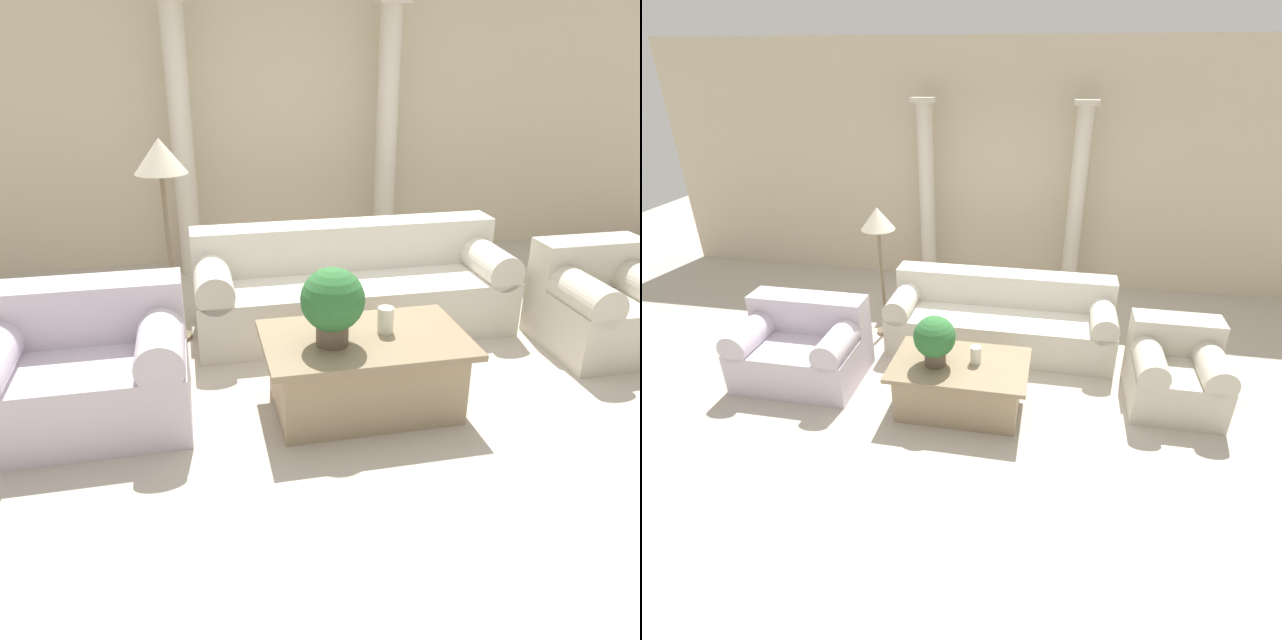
# 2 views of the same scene
# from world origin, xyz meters

# --- Properties ---
(ground_plane) EXTENTS (16.00, 16.00, 0.00)m
(ground_plane) POSITION_xyz_m (0.00, 0.00, 0.00)
(ground_plane) COLOR #BCB2A3
(wall_back) EXTENTS (10.00, 0.06, 3.20)m
(wall_back) POSITION_xyz_m (0.00, 2.68, 1.60)
(wall_back) COLOR beige
(wall_back) RESTS_ON ground_plane
(sofa_long) EXTENTS (2.47, 0.87, 0.80)m
(sofa_long) POSITION_xyz_m (0.21, 0.71, 0.33)
(sofa_long) COLOR beige
(sofa_long) RESTS_ON ground_plane
(loveseat) EXTENTS (1.21, 0.87, 0.80)m
(loveseat) POSITION_xyz_m (-1.70, -0.29, 0.35)
(loveseat) COLOR silver
(loveseat) RESTS_ON ground_plane
(coffee_table) EXTENTS (1.25, 0.78, 0.49)m
(coffee_table) POSITION_xyz_m (-0.03, -0.52, 0.25)
(coffee_table) COLOR #998466
(coffee_table) RESTS_ON ground_plane
(potted_plant) EXTENTS (0.38, 0.38, 0.47)m
(potted_plant) POSITION_xyz_m (-0.25, -0.58, 0.75)
(potted_plant) COLOR brown
(potted_plant) RESTS_ON coffee_table
(pillar_candle) EXTENTS (0.10, 0.10, 0.16)m
(pillar_candle) POSITION_xyz_m (0.11, -0.49, 0.57)
(pillar_candle) COLOR silver
(pillar_candle) RESTS_ON coffee_table
(floor_lamp) EXTENTS (0.37, 0.37, 1.53)m
(floor_lamp) POSITION_xyz_m (-1.18, 0.74, 1.32)
(floor_lamp) COLOR brown
(floor_lamp) RESTS_ON ground_plane
(column_left) EXTENTS (0.29, 0.29, 2.51)m
(column_left) POSITION_xyz_m (-1.02, 2.29, 1.28)
(column_left) COLOR beige
(column_left) RESTS_ON ground_plane
(column_right) EXTENTS (0.29, 0.29, 2.51)m
(column_right) POSITION_xyz_m (0.97, 2.29, 1.28)
(column_right) COLOR beige
(column_right) RESTS_ON ground_plane
(armchair) EXTENTS (0.83, 0.85, 0.77)m
(armchair) POSITION_xyz_m (1.94, -0.03, 0.35)
(armchair) COLOR beige
(armchair) RESTS_ON ground_plane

